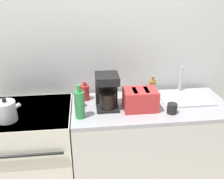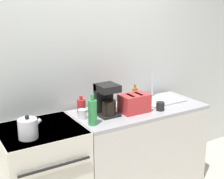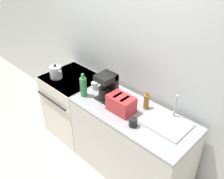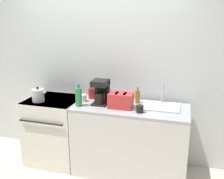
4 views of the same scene
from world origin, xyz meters
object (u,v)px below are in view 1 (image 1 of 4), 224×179
(bottle_green, at_px, (80,104))
(cup_white, at_px, (79,102))
(stove, at_px, (35,152))
(bottle_red, at_px, (85,92))
(toaster, at_px, (140,100))
(cup_black, at_px, (172,108))
(bottle_amber, at_px, (152,89))
(kettle, at_px, (6,111))
(coffee_maker, at_px, (107,90))

(bottle_green, xyz_separation_m, cup_white, (-0.01, 0.19, -0.08))
(stove, distance_m, bottle_red, 0.75)
(toaster, bearing_deg, cup_white, 168.97)
(cup_black, bearing_deg, bottle_green, 178.77)
(bottle_amber, height_order, bottle_green, bottle_green)
(bottle_amber, height_order, cup_white, bottle_amber)
(stove, bearing_deg, cup_black, -8.17)
(stove, xyz_separation_m, bottle_red, (0.50, 0.17, 0.53))
(toaster, bearing_deg, cup_black, -21.62)
(kettle, xyz_separation_m, coffee_maker, (0.84, 0.15, 0.08))
(stove, distance_m, coffee_maker, 0.93)
(stove, relative_size, bottle_red, 5.12)
(stove, relative_size, cup_white, 10.08)
(kettle, bearing_deg, bottle_amber, 12.97)
(bottle_amber, xyz_separation_m, cup_black, (0.09, -0.33, -0.05))
(kettle, relative_size, cup_black, 2.29)
(bottle_red, bearing_deg, cup_black, -25.31)
(bottle_green, bearing_deg, cup_black, -1.23)
(coffee_maker, height_order, cup_white, coffee_maker)
(bottle_green, xyz_separation_m, bottle_red, (0.05, 0.34, -0.05))
(toaster, height_order, cup_black, toaster)
(toaster, xyz_separation_m, bottle_green, (-0.53, -0.09, 0.03))
(coffee_maker, distance_m, cup_white, 0.28)
(toaster, height_order, coffee_maker, coffee_maker)
(toaster, xyz_separation_m, coffee_maker, (-0.29, 0.08, 0.07))
(stove, height_order, bottle_amber, bottle_amber)
(bottle_green, relative_size, cup_white, 3.20)
(coffee_maker, xyz_separation_m, bottle_amber, (0.46, 0.15, -0.07))
(toaster, xyz_separation_m, bottle_amber, (0.17, 0.23, -0.00))
(kettle, distance_m, bottle_amber, 1.33)
(bottle_amber, bearing_deg, stove, -172.33)
(bottle_green, bearing_deg, toaster, 9.24)
(bottle_amber, distance_m, cup_white, 0.73)
(stove, xyz_separation_m, kettle, (-0.14, -0.14, 0.54))
(stove, bearing_deg, coffee_maker, 0.17)
(kettle, relative_size, toaster, 0.69)
(coffee_maker, bearing_deg, kettle, -170.17)
(coffee_maker, bearing_deg, toaster, -15.07)
(kettle, distance_m, cup_white, 0.61)
(bottle_red, bearing_deg, stove, -160.91)
(bottle_green, distance_m, bottle_red, 0.34)
(cup_white, relative_size, cup_black, 1.04)
(cup_white, bearing_deg, toaster, -11.03)
(coffee_maker, xyz_separation_m, bottle_red, (-0.20, 0.17, -0.09))
(bottle_green, height_order, bottle_red, bottle_green)
(bottle_red, bearing_deg, cup_white, -112.78)
(coffee_maker, height_order, cup_black, coffee_maker)
(stove, xyz_separation_m, cup_white, (0.44, 0.03, 0.50))
(kettle, xyz_separation_m, bottle_green, (0.60, -0.02, 0.04))
(stove, height_order, cup_white, cup_white)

